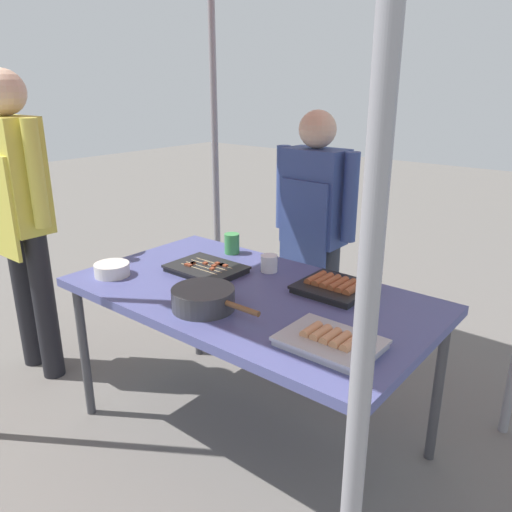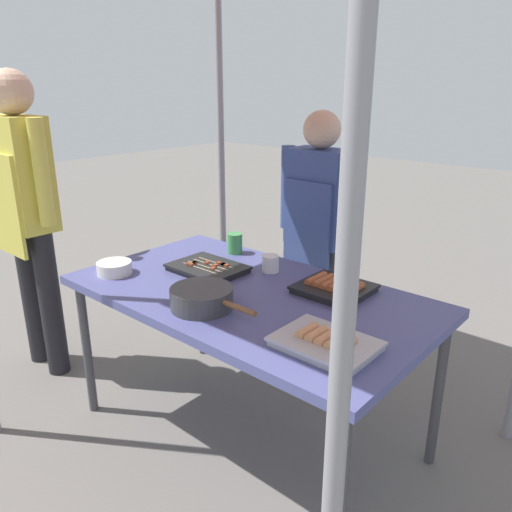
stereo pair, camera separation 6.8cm
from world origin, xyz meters
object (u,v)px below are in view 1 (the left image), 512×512
at_px(tray_meat_skewers, 206,269).
at_px(customer_nearby, 19,203).
at_px(tray_pork_links, 330,341).
at_px(cooking_wok, 204,298).
at_px(stall_table, 249,302).
at_px(tray_grilled_sausages, 334,287).
at_px(condiment_bowl, 112,269).
at_px(drink_cup_near_edge, 232,244).
at_px(drink_cup_by_wok, 269,263).
at_px(vendor_woman, 314,222).

bearing_deg(tray_meat_skewers, customer_nearby, -160.13).
xyz_separation_m(tray_pork_links, cooking_wok, (-0.56, -0.05, 0.03)).
relative_size(stall_table, tray_grilled_sausages, 5.40).
relative_size(stall_table, tray_meat_skewers, 4.56).
height_order(condiment_bowl, drink_cup_near_edge, drink_cup_near_edge).
relative_size(tray_grilled_sausages, cooking_wok, 0.71).
height_order(tray_pork_links, drink_cup_by_wok, drink_cup_by_wok).
relative_size(condiment_bowl, vendor_woman, 0.11).
xyz_separation_m(tray_meat_skewers, vendor_woman, (0.14, 0.73, 0.10)).
xyz_separation_m(drink_cup_by_wok, vendor_woman, (-0.09, 0.53, 0.08)).
bearing_deg(vendor_woman, customer_nearby, 43.46).
height_order(stall_table, tray_meat_skewers, tray_meat_skewers).
bearing_deg(drink_cup_by_wok, condiment_bowl, -136.51).
height_order(drink_cup_by_wok, customer_nearby, customer_nearby).
bearing_deg(tray_meat_skewers, stall_table, -9.35).
relative_size(tray_pork_links, cooking_wok, 0.82).
distance_m(tray_meat_skewers, customer_nearby, 1.11).
bearing_deg(drink_cup_by_wok, customer_nearby, -155.49).
bearing_deg(tray_meat_skewers, tray_pork_links, -16.51).
distance_m(tray_grilled_sausages, condiment_bowl, 1.04).
height_order(tray_grilled_sausages, customer_nearby, customer_nearby).
xyz_separation_m(cooking_wok, drink_cup_by_wok, (-0.06, 0.50, -0.01)).
distance_m(tray_meat_skewers, tray_pork_links, 0.88).
bearing_deg(condiment_bowl, tray_meat_skewers, 44.94).
bearing_deg(condiment_bowl, customer_nearby, -175.42).
bearing_deg(vendor_woman, tray_meat_skewers, 79.47).
relative_size(tray_grilled_sausages, tray_meat_skewers, 0.84).
bearing_deg(tray_meat_skewers, cooking_wok, -46.83).
xyz_separation_m(tray_meat_skewers, drink_cup_by_wok, (0.23, 0.20, 0.02)).
bearing_deg(drink_cup_near_edge, condiment_bowl, -109.91).
bearing_deg(tray_meat_skewers, drink_cup_near_edge, 107.97).
bearing_deg(drink_cup_by_wok, tray_grilled_sausages, -2.43).
distance_m(tray_meat_skewers, vendor_woman, 0.75).
bearing_deg(vendor_woman, condiment_bowl, 66.67).
bearing_deg(condiment_bowl, vendor_woman, 66.67).
relative_size(tray_meat_skewers, condiment_bowl, 2.13).
distance_m(cooking_wok, drink_cup_by_wok, 0.51).
bearing_deg(customer_nearby, stall_table, 13.45).
bearing_deg(drink_cup_by_wok, vendor_woman, 99.89).
bearing_deg(condiment_bowl, stall_table, 22.79).
height_order(drink_cup_near_edge, vendor_woman, vendor_woman).
xyz_separation_m(tray_meat_skewers, cooking_wok, (0.28, -0.30, 0.03)).
relative_size(drink_cup_near_edge, drink_cup_by_wok, 1.32).
relative_size(drink_cup_by_wok, customer_nearby, 0.05).
distance_m(drink_cup_near_edge, drink_cup_by_wok, 0.34).
relative_size(tray_grilled_sausages, drink_cup_near_edge, 2.76).
bearing_deg(tray_pork_links, vendor_woman, 125.93).
height_order(tray_meat_skewers, vendor_woman, vendor_woman).
distance_m(tray_meat_skewers, drink_cup_by_wok, 0.30).
bearing_deg(vendor_woman, drink_cup_near_edge, 62.20).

